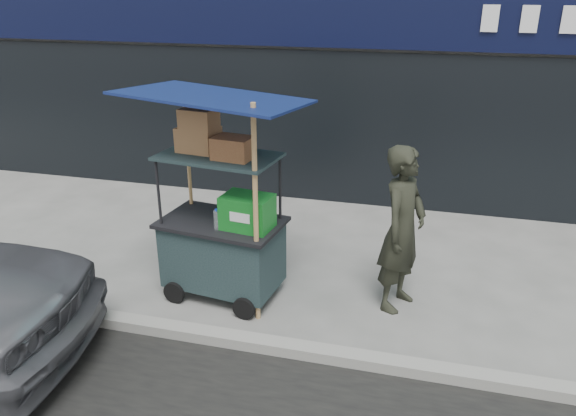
# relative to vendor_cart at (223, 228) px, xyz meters

# --- Properties ---
(ground) EXTENTS (80.00, 80.00, 0.00)m
(ground) POSITION_rel_vendor_cart_xyz_m (0.56, -0.69, -0.84)
(ground) COLOR #60615C
(ground) RESTS_ON ground
(curb) EXTENTS (80.00, 0.18, 0.12)m
(curb) POSITION_rel_vendor_cart_xyz_m (0.56, -0.89, -0.78)
(curb) COLOR gray
(curb) RESTS_ON ground
(vendor_cart) EXTENTS (1.92, 1.47, 2.40)m
(vendor_cart) POSITION_rel_vendor_cart_xyz_m (0.00, 0.00, 0.00)
(vendor_cart) COLOR black
(vendor_cart) RESTS_ON ground
(vendor_man) EXTENTS (0.66, 0.79, 1.85)m
(vendor_man) POSITION_rel_vendor_cart_xyz_m (1.93, 0.29, 0.08)
(vendor_man) COLOR black
(vendor_man) RESTS_ON ground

